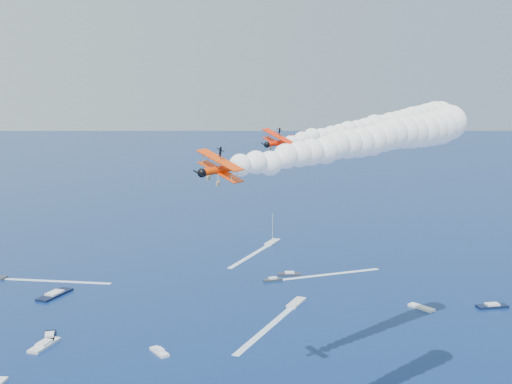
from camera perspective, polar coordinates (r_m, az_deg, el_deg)
biplane_lead at (r=117.51m, az=2.09°, el=4.39°), size 7.69×9.20×7.25m
biplane_trail at (r=80.68m, az=-3.03°, el=2.03°), size 7.97×9.39×7.08m
smoke_trail_lead at (r=136.38m, az=10.42°, el=5.73°), size 53.40×12.67×10.17m
smoke_trail_trail at (r=98.71m, az=9.23°, el=4.38°), size 53.47×13.93×10.17m
spectator_boats at (r=197.05m, az=-16.21°, el=-10.34°), size 208.46×186.27×0.70m
boat_wakes at (r=220.64m, az=-2.68°, el=-7.95°), size 114.01×101.75×0.04m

